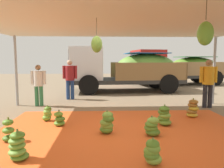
{
  "coord_description": "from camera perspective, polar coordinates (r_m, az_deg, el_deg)",
  "views": [
    {
      "loc": [
        -0.53,
        -4.98,
        1.72
      ],
      "look_at": [
        -0.22,
        2.6,
        0.88
      ],
      "focal_mm": 34.78,
      "sensor_mm": 36.0,
      "label": 1
    }
  ],
  "objects": [
    {
      "name": "banana_bunch_7",
      "position": [
        3.79,
        10.58,
        -17.27
      ],
      "size": [
        0.41,
        0.38,
        0.45
      ],
      "color": "#75A83D",
      "rests_on": "tarp_orange"
    },
    {
      "name": "cargo_truck_main",
      "position": [
        12.06,
        3.15,
        4.16
      ],
      "size": [
        6.18,
        2.86,
        2.4
      ],
      "color": "#2D2D2D",
      "rests_on": "ground"
    },
    {
      "name": "ground_plane",
      "position": [
        8.18,
        1.42,
        -5.85
      ],
      "size": [
        40.0,
        40.0,
        0.0
      ],
      "primitive_type": "plane",
      "color": "#7F6B51"
    },
    {
      "name": "banana_bunch_1",
      "position": [
        5.18,
        -25.56,
        -11.14
      ],
      "size": [
        0.35,
        0.35,
        0.52
      ],
      "color": "#477523",
      "rests_on": "tarp_orange"
    },
    {
      "name": "banana_bunch_5",
      "position": [
        5.11,
        10.49,
        -11.01
      ],
      "size": [
        0.45,
        0.44,
        0.46
      ],
      "color": "#477523",
      "rests_on": "tarp_orange"
    },
    {
      "name": "cargo_truck_far",
      "position": [
        16.03,
        16.51,
        4.3
      ],
      "size": [
        6.78,
        3.48,
        2.4
      ],
      "color": "#2D2D2D",
      "rests_on": "ground"
    },
    {
      "name": "tarp_orange",
      "position": [
        5.3,
        3.61,
        -12.6
      ],
      "size": [
        6.27,
        4.44,
        0.01
      ],
      "primitive_type": "cube",
      "color": "#E05B23",
      "rests_on": "ground"
    },
    {
      "name": "worker_1",
      "position": [
        8.53,
        23.98,
        1.03
      ],
      "size": [
        0.64,
        0.39,
        1.75
      ],
      "color": "#26262D",
      "rests_on": "ground"
    },
    {
      "name": "worker_2",
      "position": [
        8.56,
        -18.76,
        0.48
      ],
      "size": [
        0.57,
        0.35,
        1.55
      ],
      "color": "#337A4C",
      "rests_on": "ground"
    },
    {
      "name": "tent_canopy",
      "position": [
        4.99,
        4.14,
        16.44
      ],
      "size": [
        8.0,
        7.0,
        2.68
      ],
      "color": "#9EA0A5",
      "rests_on": "ground"
    },
    {
      "name": "banana_bunch_6",
      "position": [
        5.16,
        -1.33,
        -10.23
      ],
      "size": [
        0.44,
        0.44,
        0.55
      ],
      "color": "#518428",
      "rests_on": "tarp_orange"
    },
    {
      "name": "banana_bunch_2",
      "position": [
        4.2,
        -23.53,
        -14.91
      ],
      "size": [
        0.46,
        0.46,
        0.54
      ],
      "color": "#518428",
      "rests_on": "tarp_orange"
    },
    {
      "name": "worker_0",
      "position": [
        9.67,
        -11.0,
        1.96
      ],
      "size": [
        0.64,
        0.39,
        1.73
      ],
      "color": "navy",
      "rests_on": "ground"
    },
    {
      "name": "banana_bunch_4",
      "position": [
        5.9,
        -13.67,
        -9.02
      ],
      "size": [
        0.42,
        0.42,
        0.42
      ],
      "color": "#60932D",
      "rests_on": "tarp_orange"
    },
    {
      "name": "banana_bunch_8",
      "position": [
        5.94,
        13.57,
        -8.2
      ],
      "size": [
        0.48,
        0.5,
        0.55
      ],
      "color": "#60932D",
      "rests_on": "tarp_orange"
    },
    {
      "name": "banana_bunch_3",
      "position": [
        7.02,
        20.45,
        -6.15
      ],
      "size": [
        0.49,
        0.46,
        0.58
      ],
      "color": "gold",
      "rests_on": "tarp_orange"
    },
    {
      "name": "banana_bunch_0",
      "position": [
        6.47,
        -16.65,
        -7.56
      ],
      "size": [
        0.3,
        0.32,
        0.44
      ],
      "color": "#60932D",
      "rests_on": "tarp_orange"
    }
  ]
}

